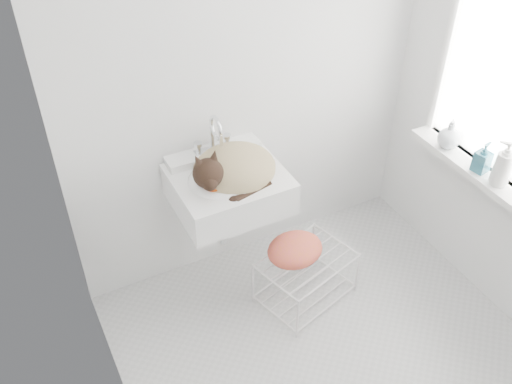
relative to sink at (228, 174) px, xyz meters
name	(u,v)px	position (x,y,z in m)	size (l,w,h in m)	color
floor	(328,351)	(0.25, -0.74, -0.85)	(2.20, 2.00, 0.02)	#ACACAC
back_wall	(248,79)	(0.25, 0.26, 0.40)	(2.20, 0.02, 2.50)	white
left_wall	(100,260)	(-0.85, -0.74, 0.40)	(0.02, 2.00, 2.50)	white
window_glass	(507,82)	(1.34, -0.54, 0.50)	(0.01, 0.80, 1.00)	white
window_frame	(505,82)	(1.32, -0.54, 0.50)	(0.04, 0.90, 1.10)	white
windowsill	(472,167)	(1.26, -0.54, -0.02)	(0.16, 0.88, 0.04)	white
sink	(228,174)	(0.00, 0.00, 0.00)	(0.61, 0.54, 0.25)	white
faucet	(214,137)	(0.00, 0.18, 0.14)	(0.22, 0.16, 0.22)	silver
cat	(231,170)	(0.01, -0.02, 0.04)	(0.49, 0.40, 0.30)	tan
wire_rack	(306,279)	(0.35, -0.32, -0.70)	(0.53, 0.37, 0.32)	silver
towel	(295,255)	(0.29, -0.28, -0.50)	(0.34, 0.24, 0.14)	#D38B00
bottle_a	(497,184)	(1.25, -0.73, 0.00)	(0.09, 0.09, 0.23)	silver
bottle_b	(479,170)	(1.25, -0.60, 0.00)	(0.08, 0.08, 0.18)	#265D6E
bottle_c	(447,147)	(1.25, -0.34, 0.00)	(0.13, 0.13, 0.17)	silver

